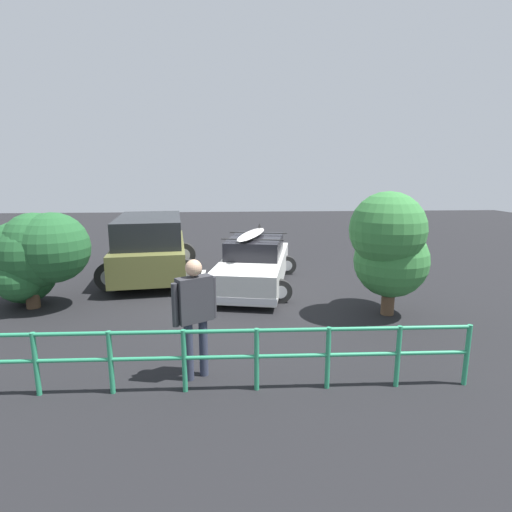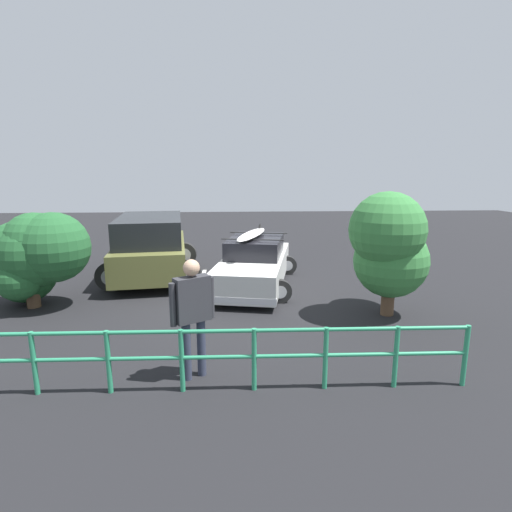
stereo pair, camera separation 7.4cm
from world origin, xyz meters
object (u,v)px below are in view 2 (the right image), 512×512
Objects in this scene: person_bystander at (193,308)px; sedan_car at (255,263)px; suv_car at (151,246)px; bush_near_left at (390,247)px; bush_near_right at (35,255)px.

sedan_car is at bearing -103.45° from person_bystander.
person_bystander is (-1.79, 6.09, 0.17)m from suv_car.
suv_car is 1.74× the size of bush_near_left.
bush_near_right reaches higher than person_bystander.
suv_car is 3.36m from bush_near_right.
suv_car is 6.76m from bush_near_left.
person_bystander is at bearing 106.39° from suv_car.
sedan_car is 2.57× the size of person_bystander.
bush_near_left is (-3.89, -2.46, 0.41)m from person_bystander.
suv_car reaches higher than sedan_car.
bush_near_left reaches higher than sedan_car.
suv_car is 6.35m from person_bystander.
person_bystander is 0.77× the size of bush_near_right.
bush_near_left is at bearing 172.78° from bush_near_right.
person_bystander is at bearing 32.36° from bush_near_left.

